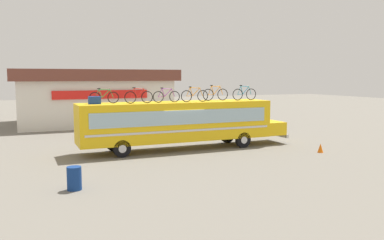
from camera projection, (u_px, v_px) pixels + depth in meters
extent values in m
plane|color=slate|center=(177.00, 149.00, 24.11)|extent=(120.00, 120.00, 0.00)
cube|color=yellow|center=(177.00, 121.00, 23.93)|extent=(11.69, 2.33, 2.28)
cube|color=yellow|center=(268.00, 127.00, 26.59)|extent=(1.38, 2.14, 0.84)
cube|color=#99B7C6|center=(185.00, 117.00, 22.82)|extent=(10.75, 0.04, 0.83)
cube|color=#99B7C6|center=(170.00, 114.00, 24.97)|extent=(10.75, 0.04, 0.83)
cube|color=silver|center=(185.00, 131.00, 22.90)|extent=(11.22, 0.03, 0.12)
cube|color=silver|center=(170.00, 126.00, 25.06)|extent=(11.22, 0.03, 0.12)
cube|color=silver|center=(278.00, 134.00, 26.94)|extent=(0.16, 2.21, 0.24)
cylinder|color=black|center=(243.00, 140.00, 24.70)|extent=(0.96, 0.28, 0.96)
cylinder|color=silver|center=(243.00, 140.00, 24.70)|extent=(0.43, 0.30, 0.43)
cylinder|color=black|center=(227.00, 135.00, 26.57)|extent=(0.96, 0.28, 0.96)
cylinder|color=silver|center=(227.00, 135.00, 26.57)|extent=(0.43, 0.30, 0.43)
cylinder|color=black|center=(122.00, 149.00, 21.69)|extent=(0.96, 0.28, 0.96)
cylinder|color=silver|center=(122.00, 149.00, 21.69)|extent=(0.43, 0.30, 0.43)
cylinder|color=black|center=(114.00, 143.00, 23.56)|extent=(0.96, 0.28, 0.96)
cylinder|color=silver|center=(114.00, 143.00, 23.56)|extent=(0.43, 0.30, 0.43)
cube|color=#193899|center=(94.00, 100.00, 21.96)|extent=(0.63, 0.48, 0.42)
torus|color=black|center=(95.00, 98.00, 22.11)|extent=(0.65, 0.04, 0.65)
torus|color=black|center=(113.00, 98.00, 22.51)|extent=(0.65, 0.04, 0.65)
cylinder|color=green|center=(100.00, 93.00, 22.20)|extent=(0.20, 0.04, 0.46)
cylinder|color=green|center=(106.00, 94.00, 22.32)|extent=(0.47, 0.04, 0.45)
cylinder|color=green|center=(104.00, 90.00, 22.27)|extent=(0.61, 0.04, 0.07)
cylinder|color=green|center=(99.00, 98.00, 22.18)|extent=(0.39, 0.03, 0.05)
cylinder|color=green|center=(97.00, 94.00, 22.12)|extent=(0.25, 0.03, 0.48)
cylinder|color=green|center=(112.00, 94.00, 22.45)|extent=(0.21, 0.03, 0.45)
cylinder|color=silver|center=(110.00, 89.00, 22.38)|extent=(0.03, 0.44, 0.03)
ellipsoid|color=black|center=(99.00, 89.00, 22.14)|extent=(0.20, 0.08, 0.06)
torus|color=black|center=(130.00, 97.00, 22.27)|extent=(0.68, 0.04, 0.68)
torus|color=black|center=(147.00, 97.00, 22.65)|extent=(0.68, 0.04, 0.68)
cylinder|color=red|center=(135.00, 93.00, 22.36)|extent=(0.19, 0.04, 0.49)
cylinder|color=red|center=(140.00, 93.00, 22.47)|extent=(0.45, 0.04, 0.47)
cylinder|color=red|center=(139.00, 89.00, 22.42)|extent=(0.58, 0.04, 0.07)
cylinder|color=red|center=(134.00, 97.00, 22.34)|extent=(0.37, 0.03, 0.05)
cylinder|color=red|center=(132.00, 93.00, 22.29)|extent=(0.24, 0.03, 0.51)
cylinder|color=red|center=(146.00, 93.00, 22.59)|extent=(0.20, 0.03, 0.48)
cylinder|color=silver|center=(144.00, 88.00, 22.53)|extent=(0.03, 0.44, 0.03)
ellipsoid|color=black|center=(134.00, 88.00, 22.30)|extent=(0.20, 0.08, 0.06)
torus|color=black|center=(158.00, 97.00, 23.12)|extent=(0.66, 0.04, 0.66)
torus|color=black|center=(175.00, 97.00, 23.51)|extent=(0.66, 0.04, 0.66)
cylinder|color=purple|center=(163.00, 93.00, 23.21)|extent=(0.20, 0.04, 0.47)
cylinder|color=purple|center=(168.00, 93.00, 23.33)|extent=(0.47, 0.04, 0.45)
cylinder|color=purple|center=(167.00, 89.00, 23.27)|extent=(0.61, 0.04, 0.07)
cylinder|color=purple|center=(161.00, 97.00, 23.19)|extent=(0.38, 0.03, 0.05)
cylinder|color=purple|center=(160.00, 93.00, 23.13)|extent=(0.25, 0.03, 0.49)
cylinder|color=purple|center=(173.00, 93.00, 23.45)|extent=(0.21, 0.03, 0.46)
cylinder|color=silver|center=(172.00, 88.00, 23.39)|extent=(0.03, 0.44, 0.03)
ellipsoid|color=black|center=(162.00, 88.00, 23.15)|extent=(0.20, 0.08, 0.06)
torus|color=black|center=(186.00, 96.00, 23.60)|extent=(0.69, 0.04, 0.69)
torus|color=black|center=(203.00, 96.00, 24.02)|extent=(0.69, 0.04, 0.69)
cylinder|color=orange|center=(191.00, 92.00, 23.70)|extent=(0.20, 0.04, 0.50)
cylinder|color=orange|center=(196.00, 92.00, 23.82)|extent=(0.49, 0.04, 0.48)
cylinder|color=orange|center=(195.00, 88.00, 23.76)|extent=(0.63, 0.04, 0.07)
cylinder|color=orange|center=(190.00, 96.00, 23.68)|extent=(0.40, 0.03, 0.05)
cylinder|color=orange|center=(188.00, 92.00, 23.62)|extent=(0.26, 0.03, 0.52)
cylinder|color=orange|center=(201.00, 92.00, 23.95)|extent=(0.22, 0.03, 0.48)
cylinder|color=silver|center=(200.00, 87.00, 23.88)|extent=(0.03, 0.44, 0.03)
ellipsoid|color=black|center=(190.00, 87.00, 23.63)|extent=(0.20, 0.08, 0.06)
torus|color=black|center=(208.00, 95.00, 24.95)|extent=(0.74, 0.04, 0.74)
torus|color=black|center=(223.00, 94.00, 25.35)|extent=(0.74, 0.04, 0.74)
cylinder|color=orange|center=(213.00, 90.00, 25.04)|extent=(0.20, 0.04, 0.53)
cylinder|color=orange|center=(217.00, 90.00, 25.16)|extent=(0.47, 0.04, 0.51)
cylinder|color=orange|center=(216.00, 86.00, 25.10)|extent=(0.61, 0.04, 0.07)
cylinder|color=orange|center=(211.00, 95.00, 25.02)|extent=(0.39, 0.03, 0.05)
cylinder|color=orange|center=(210.00, 90.00, 24.96)|extent=(0.25, 0.03, 0.55)
cylinder|color=orange|center=(221.00, 91.00, 25.29)|extent=(0.21, 0.03, 0.52)
cylinder|color=silver|center=(220.00, 86.00, 25.22)|extent=(0.03, 0.44, 0.03)
ellipsoid|color=black|center=(212.00, 85.00, 24.97)|extent=(0.20, 0.08, 0.06)
torus|color=black|center=(238.00, 95.00, 25.36)|extent=(0.73, 0.04, 0.73)
torus|color=black|center=(251.00, 94.00, 25.75)|extent=(0.73, 0.04, 0.73)
cylinder|color=#197FDB|center=(242.00, 90.00, 25.44)|extent=(0.19, 0.04, 0.52)
cylinder|color=#197FDB|center=(246.00, 90.00, 25.56)|extent=(0.46, 0.04, 0.50)
cylinder|color=#197FDB|center=(245.00, 86.00, 25.50)|extent=(0.60, 0.04, 0.07)
cylinder|color=#197FDB|center=(240.00, 94.00, 25.43)|extent=(0.38, 0.03, 0.05)
cylinder|color=#197FDB|center=(239.00, 90.00, 25.37)|extent=(0.24, 0.03, 0.54)
cylinder|color=#197FDB|center=(250.00, 90.00, 25.69)|extent=(0.21, 0.03, 0.51)
cylinder|color=silver|center=(249.00, 86.00, 25.62)|extent=(0.03, 0.44, 0.03)
ellipsoid|color=black|center=(241.00, 85.00, 25.38)|extent=(0.20, 0.08, 0.06)
cube|color=silver|center=(92.00, 102.00, 37.98)|extent=(13.13, 9.73, 4.01)
cube|color=brown|center=(91.00, 75.00, 37.72)|extent=(14.18, 10.51, 0.98)
cube|color=red|center=(101.00, 95.00, 33.36)|extent=(7.88, 0.16, 0.70)
cylinder|color=navy|center=(74.00, 178.00, 15.44)|extent=(0.56, 0.56, 0.91)
cone|color=orange|center=(320.00, 148.00, 23.10)|extent=(0.33, 0.33, 0.53)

